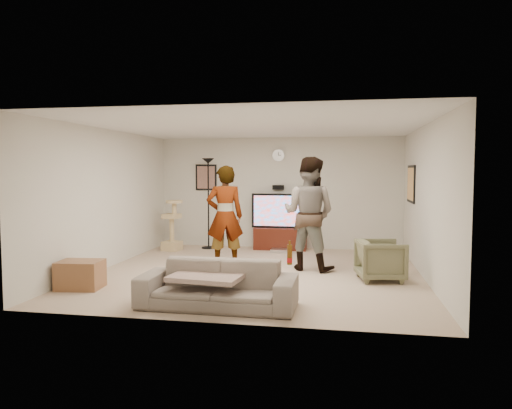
% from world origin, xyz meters
% --- Properties ---
extents(floor, '(5.50, 5.50, 0.02)m').
position_xyz_m(floor, '(0.00, 0.00, -0.01)').
color(floor, tan).
rests_on(floor, ground).
extents(ceiling, '(5.50, 5.50, 0.02)m').
position_xyz_m(ceiling, '(0.00, 0.00, 2.51)').
color(ceiling, white).
rests_on(ceiling, wall_back).
extents(wall_back, '(5.50, 0.04, 2.50)m').
position_xyz_m(wall_back, '(0.00, 2.75, 1.25)').
color(wall_back, silver).
rests_on(wall_back, floor).
extents(wall_front, '(5.50, 0.04, 2.50)m').
position_xyz_m(wall_front, '(0.00, -2.75, 1.25)').
color(wall_front, silver).
rests_on(wall_front, floor).
extents(wall_left, '(0.04, 5.50, 2.50)m').
position_xyz_m(wall_left, '(-2.75, 0.00, 1.25)').
color(wall_left, silver).
rests_on(wall_left, floor).
extents(wall_right, '(0.04, 5.50, 2.50)m').
position_xyz_m(wall_right, '(2.75, 0.00, 1.25)').
color(wall_right, silver).
rests_on(wall_right, floor).
extents(wall_clock, '(0.26, 0.04, 0.26)m').
position_xyz_m(wall_clock, '(0.00, 2.72, 2.10)').
color(wall_clock, silver).
rests_on(wall_clock, wall_back).
extents(wall_speaker, '(0.25, 0.10, 0.10)m').
position_xyz_m(wall_speaker, '(0.00, 2.69, 1.38)').
color(wall_speaker, black).
rests_on(wall_speaker, wall_back).
extents(picture_back, '(0.42, 0.03, 0.52)m').
position_xyz_m(picture_back, '(-1.70, 2.73, 1.60)').
color(picture_back, '#876054').
rests_on(picture_back, wall_back).
extents(picture_right, '(0.03, 0.78, 0.62)m').
position_xyz_m(picture_right, '(2.73, 1.60, 1.50)').
color(picture_right, '#FDAE65').
rests_on(picture_right, wall_right).
extents(tv_stand, '(1.16, 0.45, 0.48)m').
position_xyz_m(tv_stand, '(0.08, 2.50, 0.24)').
color(tv_stand, '#3F150C').
rests_on(tv_stand, floor).
extents(console_box, '(0.40, 0.30, 0.07)m').
position_xyz_m(console_box, '(0.13, 2.11, 0.04)').
color(console_box, '#BDBDBD').
rests_on(console_box, floor).
extents(tv, '(1.29, 0.08, 0.76)m').
position_xyz_m(tv, '(0.08, 2.50, 0.86)').
color(tv, black).
rests_on(tv, tv_stand).
extents(tv_screen, '(1.18, 0.01, 0.67)m').
position_xyz_m(tv_screen, '(0.08, 2.46, 0.86)').
color(tv_screen, '#238ADE').
rests_on(tv_screen, tv).
extents(floor_lamp, '(0.32, 0.32, 2.03)m').
position_xyz_m(floor_lamp, '(-1.54, 2.36, 1.02)').
color(floor_lamp, black).
rests_on(floor_lamp, floor).
extents(cat_tree, '(0.42, 0.42, 1.12)m').
position_xyz_m(cat_tree, '(-2.26, 1.93, 0.56)').
color(cat_tree, '#CEB47F').
rests_on(cat_tree, floor).
extents(person_left, '(0.78, 0.64, 1.85)m').
position_xyz_m(person_left, '(-0.68, 0.44, 0.92)').
color(person_left, '#BCBCBC').
rests_on(person_left, floor).
extents(person_right, '(1.16, 1.03, 2.00)m').
position_xyz_m(person_right, '(0.85, 0.44, 1.00)').
color(person_right, '#2F41A4').
rests_on(person_right, floor).
extents(sofa, '(2.02, 0.81, 0.59)m').
position_xyz_m(sofa, '(-0.14, -2.13, 0.29)').
color(sofa, slate).
rests_on(sofa, floor).
extents(throw_blanket, '(0.98, 0.80, 0.06)m').
position_xyz_m(throw_blanket, '(-0.26, -2.13, 0.40)').
color(throw_blanket, tan).
rests_on(throw_blanket, sofa).
extents(beer_bottle, '(0.06, 0.06, 0.25)m').
position_xyz_m(beer_bottle, '(0.79, -2.13, 0.71)').
color(beer_bottle, '#5E3508').
rests_on(beer_bottle, sofa).
extents(armchair, '(0.83, 0.81, 0.65)m').
position_xyz_m(armchair, '(2.04, -0.21, 0.33)').
color(armchair, '#5F5F43').
rests_on(armchair, floor).
extents(side_table, '(0.67, 0.53, 0.42)m').
position_xyz_m(side_table, '(-2.40, -1.55, 0.21)').
color(side_table, brown).
rests_on(side_table, floor).
extents(toy_ball, '(0.07, 0.07, 0.07)m').
position_xyz_m(toy_ball, '(-1.54, 0.12, 0.03)').
color(toy_ball, '#0D8994').
rests_on(toy_ball, floor).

